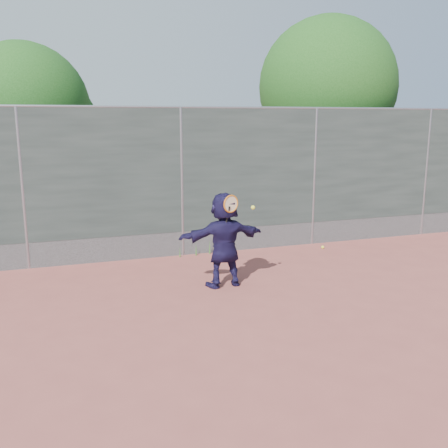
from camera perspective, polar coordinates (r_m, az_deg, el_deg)
name	(u,v)px	position (r m, az deg, el deg)	size (l,w,h in m)	color
ground	(242,317)	(7.27, 2.09, -10.58)	(80.00, 80.00, 0.00)	#9E4C42
player	(224,240)	(8.32, 0.00, -1.80)	(1.49, 0.47, 1.60)	#1A153B
ball_ground	(323,247)	(11.09, 11.21, -2.61)	(0.07, 0.07, 0.07)	yellow
fence	(182,179)	(10.13, -4.85, 5.13)	(20.00, 0.06, 3.03)	#38423D
swing_action	(233,205)	(8.05, 1.03, 2.15)	(0.57, 0.15, 0.51)	orange
tree_right	(332,91)	(13.96, 12.27, 14.63)	(3.78, 3.60, 5.39)	#382314
tree_left	(32,112)	(12.83, -21.12, 11.90)	(3.15, 3.00, 4.53)	#382314
weed_clump	(198,249)	(10.37, -2.98, -2.85)	(0.68, 0.07, 0.30)	#387226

